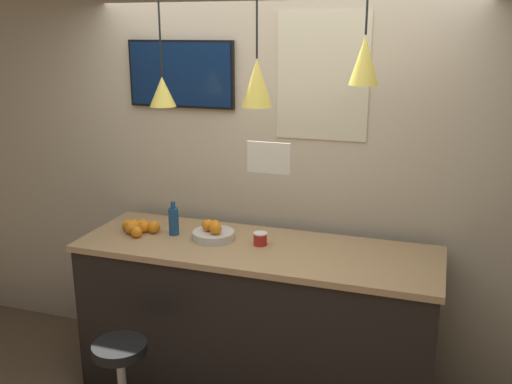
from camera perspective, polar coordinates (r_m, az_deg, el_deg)
name	(u,v)px	position (r m, az deg, el deg)	size (l,w,h in m)	color
back_wall	(278,164)	(3.86, 2.26, 2.83)	(8.00, 0.06, 2.90)	beige
service_counter	(256,321)	(3.76, 0.00, -12.77)	(2.25, 0.74, 1.03)	black
bar_stool	(122,381)	(3.52, -13.26, -17.88)	(0.39, 0.39, 0.63)	#B7B7BC
fruit_bowl	(213,233)	(3.65, -4.29, -4.12)	(0.27, 0.27, 0.13)	beige
orange_pile	(139,227)	(3.85, -11.67, -3.43)	(0.27, 0.22, 0.09)	orange
juice_bottle	(174,221)	(3.75, -8.24, -2.86)	(0.07, 0.07, 0.23)	navy
spread_jar	(260,239)	(3.55, 0.43, -4.71)	(0.09, 0.09, 0.08)	red
pendant_lamp_left	(162,90)	(3.57, -9.34, 10.02)	(0.16, 0.16, 0.93)	black
pendant_lamp_middle	(257,82)	(3.33, 0.08, 10.91)	(0.18, 0.18, 0.91)	black
pendant_lamp_right	(364,60)	(3.18, 10.79, 12.86)	(0.16, 0.16, 0.77)	black
mounted_tv	(181,74)	(3.96, -7.54, 11.60)	(0.76, 0.04, 0.45)	black
hanging_menu_board	(269,158)	(3.05, 1.28, 3.43)	(0.24, 0.01, 0.17)	white
wall_poster	(322,77)	(3.66, 6.67, 11.34)	(0.59, 0.01, 0.79)	beige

